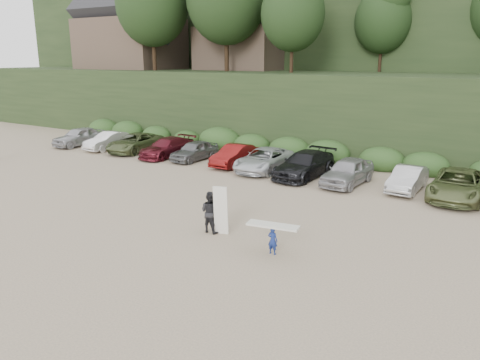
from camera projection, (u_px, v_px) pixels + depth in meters
The scene contains 5 objects.
ground at pixel (195, 220), 21.53m from camera, with size 120.00×120.00×0.00m, color tan.
hillside_backdrop at pixel (400, 17), 48.35m from camera, with size 90.00×41.50×28.00m.
parked_cars at pixel (283, 162), 29.84m from camera, with size 37.08×5.83×1.65m.
child_surfer at pixel (273, 234), 17.60m from camera, with size 2.05×0.86×1.19m.
adult_surfer at pixel (211, 212), 19.79m from camera, with size 1.34×0.70×2.12m.
Camera 1 is at (12.46, -16.22, 7.29)m, focal length 35.00 mm.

